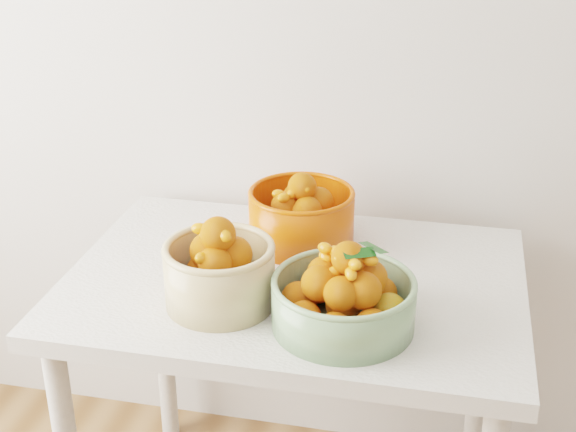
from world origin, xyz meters
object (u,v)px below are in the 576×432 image
(table, at_px, (294,314))
(bowl_green, at_px, (344,298))
(bowl_orange, at_px, (302,215))
(bowl_cream, at_px, (219,271))

(table, bearing_deg, bowl_green, -52.22)
(table, height_order, bowl_green, bowl_green)
(table, distance_m, bowl_green, 0.27)
(table, height_order, bowl_orange, bowl_orange)
(table, xyz_separation_m, bowl_cream, (-0.13, -0.14, 0.17))
(bowl_green, distance_m, bowl_orange, 0.37)
(bowl_cream, distance_m, bowl_green, 0.26)
(bowl_cream, height_order, bowl_orange, bowl_cream)
(bowl_orange, bearing_deg, bowl_green, -65.95)
(table, relative_size, bowl_cream, 4.33)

